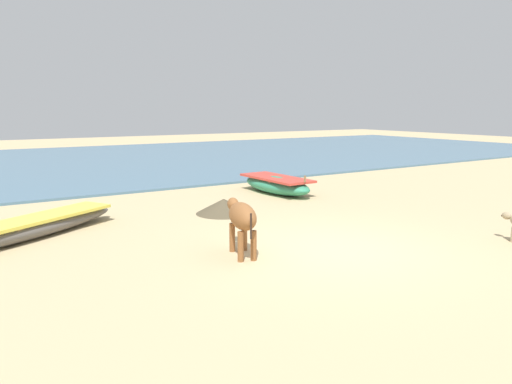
% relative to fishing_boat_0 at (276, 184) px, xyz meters
% --- Properties ---
extents(ground, '(80.00, 80.00, 0.00)m').
position_rel_fishing_boat_0_xyz_m(ground, '(-2.62, -5.77, -0.29)').
color(ground, tan).
extents(sea_water, '(60.00, 20.00, 0.08)m').
position_rel_fishing_boat_0_xyz_m(sea_water, '(-2.62, 12.41, -0.25)').
color(sea_water, slate).
rests_on(sea_water, ground).
extents(fishing_boat_0, '(1.23, 3.13, 0.74)m').
position_rel_fishing_boat_0_xyz_m(fishing_boat_0, '(0.00, 0.00, 0.00)').
color(fishing_boat_0, '#338C66').
rests_on(fishing_boat_0, ground).
extents(fishing_boat_2, '(4.50, 3.13, 0.62)m').
position_rel_fishing_boat_0_xyz_m(fishing_boat_2, '(-7.63, -1.76, -0.06)').
color(fishing_boat_2, '#5B5651').
rests_on(fishing_boat_2, ground).
extents(cow_adult_brown, '(0.73, 1.52, 1.00)m').
position_rel_fishing_boat_0_xyz_m(cow_adult_brown, '(-4.31, -5.11, 0.43)').
color(cow_adult_brown, brown).
rests_on(cow_adult_brown, ground).
extents(debris_pile_0, '(1.97, 1.97, 0.39)m').
position_rel_fishing_boat_0_xyz_m(debris_pile_0, '(-2.89, -1.75, -0.10)').
color(debris_pile_0, brown).
rests_on(debris_pile_0, ground).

